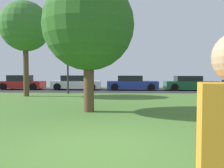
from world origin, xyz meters
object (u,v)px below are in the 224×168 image
birch_tree_lone (89,25)px  street_lamp_post (68,64)px  maple_tree_near (25,27)px  parked_car_red (22,83)px  parked_car_white (76,83)px  parked_car_blue (132,83)px  parked_car_green (190,84)px

birch_tree_lone → street_lamp_post: size_ratio=1.16×
maple_tree_near → parked_car_red: size_ratio=1.56×
maple_tree_near → parked_car_white: 7.62m
parked_car_white → parked_car_blue: (5.23, -0.13, -0.00)m
birch_tree_lone → maple_tree_near: bearing=131.2°
parked_car_red → parked_car_white: 5.22m
parked_car_red → parked_car_white: (5.22, -0.07, -0.00)m
parked_car_blue → parked_car_white: bearing=178.5°
parked_car_green → street_lamp_post: street_lamp_post is taller
birch_tree_lone → parked_car_white: size_ratio=1.16×
maple_tree_near → parked_car_blue: 10.25m
birch_tree_lone → parked_car_blue: size_ratio=1.15×
maple_tree_near → parked_car_blue: maple_tree_near is taller
maple_tree_near → parked_car_green: maple_tree_near is taller
parked_car_white → parked_car_blue: parked_car_white is taller
parked_car_red → street_lamp_post: street_lamp_post is taller
birch_tree_lone → parked_car_white: bearing=104.4°
maple_tree_near → parked_car_red: bearing=117.0°
birch_tree_lone → parked_car_blue: birch_tree_lone is taller
birch_tree_lone → parked_car_white: (-3.09, 12.02, -2.79)m
maple_tree_near → street_lamp_post: bearing=42.4°
parked_car_blue → street_lamp_post: (-4.97, -3.92, 1.63)m
parked_car_white → street_lamp_post: (0.25, -4.06, 1.63)m
parked_car_white → street_lamp_post: bearing=-86.4°
parked_car_green → parked_car_red: bearing=179.2°
parked_car_red → parked_car_blue: 10.45m
parked_car_green → street_lamp_post: bearing=-159.0°
parked_car_red → parked_car_white: parked_car_red is taller
parked_car_green → street_lamp_post: (-10.20, -3.92, 1.64)m
parked_car_red → parked_car_blue: size_ratio=0.88×
parked_car_red → parked_car_green: 15.68m
maple_tree_near → parked_car_green: (12.50, 6.02, -4.00)m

